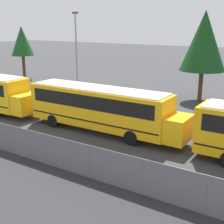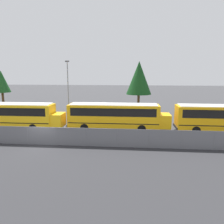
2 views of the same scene
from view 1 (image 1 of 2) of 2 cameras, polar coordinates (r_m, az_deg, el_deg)
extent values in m
cylinder|color=slate|center=(20.40, -18.02, -4.78)|extent=(0.07, 0.07, 1.83)
cylinder|color=slate|center=(18.27, -11.86, -6.75)|extent=(0.07, 0.07, 1.83)
cylinder|color=slate|center=(16.42, -4.14, -9.10)|extent=(0.07, 0.07, 1.83)
cylinder|color=slate|center=(14.97, 5.44, -11.74)|extent=(0.07, 0.07, 1.83)
cylinder|color=slate|center=(14.04, 16.88, -14.41)|extent=(0.07, 0.07, 1.83)
cube|color=yellow|center=(27.25, -15.47, 1.46)|extent=(1.35, 2.28, 1.64)
cylinder|color=black|center=(30.24, -17.39, 1.09)|extent=(1.01, 0.28, 1.01)
cube|color=#EDA80F|center=(23.13, -2.61, 0.92)|extent=(11.28, 2.48, 2.74)
cube|color=black|center=(22.99, -2.63, 2.38)|extent=(10.38, 2.52, 0.99)
cube|color=black|center=(23.34, -2.59, -0.90)|extent=(11.05, 2.51, 0.10)
cube|color=#EDA80F|center=(20.45, 12.04, -3.05)|extent=(1.35, 2.28, 1.64)
cube|color=black|center=(27.04, -12.48, 0.08)|extent=(0.12, 2.48, 0.24)
cube|color=silver|center=(22.81, -2.66, 4.37)|extent=(10.72, 2.24, 0.10)
cylinder|color=black|center=(22.74, 6.31, -3.04)|extent=(1.01, 0.28, 1.01)
cylinder|color=black|center=(20.87, 3.54, -4.73)|extent=(1.01, 0.28, 1.01)
cylinder|color=black|center=(26.43, -7.37, -0.38)|extent=(1.01, 0.28, 1.01)
cylinder|color=black|center=(24.83, -10.69, -1.59)|extent=(1.01, 0.28, 1.01)
cube|color=black|center=(20.21, 15.35, -5.53)|extent=(0.12, 2.48, 0.24)
cylinder|color=gray|center=(33.21, -6.51, 9.76)|extent=(0.16, 0.16, 8.74)
cube|color=#47474C|center=(33.04, -6.77, 17.57)|extent=(0.60, 0.24, 0.20)
cylinder|color=#51381E|center=(48.03, -15.80, 7.91)|extent=(0.44, 0.44, 3.38)
cone|color=#194C1E|center=(47.69, -16.15, 12.39)|extent=(3.20, 3.20, 4.16)
cylinder|color=#51381E|center=(33.63, 15.86, 4.59)|extent=(0.44, 0.44, 3.23)
cone|color=#144219|center=(33.09, 16.46, 12.39)|extent=(4.57, 4.57, 5.94)
camera|label=2|loc=(13.72, -94.95, -3.79)|focal=35.00mm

